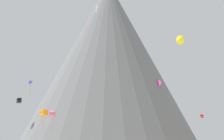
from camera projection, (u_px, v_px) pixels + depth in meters
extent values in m
cone|color=slate|center=(109.00, 63.00, 110.04)|extent=(81.08, 81.08, 63.50)
cone|color=slate|center=(87.00, 109.00, 109.17)|extent=(45.06, 45.06, 31.22)
cone|color=slate|center=(126.00, 104.00, 110.58)|extent=(38.87, 38.87, 35.05)
cube|color=white|center=(97.00, 9.00, 68.56)|extent=(0.42, 0.92, 1.58)
cylinder|color=#33BCDB|center=(95.00, 19.00, 67.95)|extent=(0.27, 0.45, 3.48)
cone|color=yellow|center=(180.00, 40.00, 56.73)|extent=(1.75, 1.60, 1.71)
cube|color=#5138B2|center=(30.00, 82.00, 78.40)|extent=(1.04, 0.60, 0.86)
cylinder|color=green|center=(30.00, 90.00, 77.92)|extent=(0.21, 0.35, 3.03)
cone|color=#D1339E|center=(158.00, 84.00, 94.07)|extent=(2.38, 2.35, 2.38)
cube|color=red|center=(202.00, 117.00, 88.43)|extent=(1.09, 1.08, 0.54)
cube|color=red|center=(202.00, 115.00, 88.55)|extent=(1.09, 1.08, 0.54)
cube|color=black|center=(19.00, 102.00, 92.30)|extent=(1.73, 1.74, 0.74)
cube|color=black|center=(19.00, 99.00, 92.48)|extent=(1.73, 1.74, 0.74)
cube|color=#E5668C|center=(52.00, 115.00, 72.43)|extent=(1.19, 1.29, 0.87)
cube|color=#E5668C|center=(52.00, 112.00, 72.57)|extent=(1.19, 1.29, 0.87)
cylinder|color=#E5668C|center=(53.00, 124.00, 71.89)|extent=(0.15, 0.40, 3.83)
cube|color=orange|center=(44.00, 114.00, 64.90)|extent=(1.77, 1.77, 0.68)
cube|color=orange|center=(44.00, 111.00, 65.03)|extent=(1.77, 1.77, 0.68)
cylinder|color=orange|center=(43.00, 125.00, 64.34)|extent=(0.63, 0.12, 3.93)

